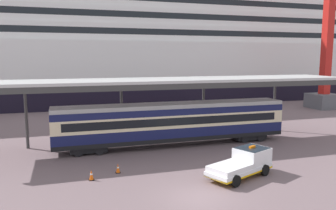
# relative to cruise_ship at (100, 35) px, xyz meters

# --- Properties ---
(ground_plane) EXTENTS (400.00, 400.00, 0.00)m
(ground_plane) POSITION_rel_cruise_ship_xyz_m (0.40, -48.47, -12.58)
(ground_plane) COLOR #6D595E
(cruise_ship) EXTENTS (126.64, 22.24, 36.50)m
(cruise_ship) POSITION_rel_cruise_ship_xyz_m (0.00, 0.00, 0.00)
(cruise_ship) COLOR black
(cruise_ship) RESTS_ON ground
(platform_canopy) EXTENTS (35.35, 5.92, 6.40)m
(platform_canopy) POSITION_rel_cruise_ship_xyz_m (2.76, -35.97, -6.44)
(platform_canopy) COLOR #BCBCBC
(platform_canopy) RESTS_ON ground
(train_carriage) EXTENTS (22.21, 2.81, 4.11)m
(train_carriage) POSITION_rel_cruise_ship_xyz_m (2.76, -36.39, -10.28)
(train_carriage) COLOR black
(train_carriage) RESTS_ON ground
(service_truck) EXTENTS (5.57, 3.93, 2.02)m
(service_truck) POSITION_rel_cruise_ship_xyz_m (5.00, -45.83, -11.59)
(service_truck) COLOR white
(service_truck) RESTS_ON ground
(traffic_cone_near) EXTENTS (0.36, 0.36, 0.71)m
(traffic_cone_near) POSITION_rel_cruise_ship_xyz_m (-3.55, -42.59, -12.23)
(traffic_cone_near) COLOR black
(traffic_cone_near) RESTS_ON ground
(traffic_cone_mid) EXTENTS (0.36, 0.36, 0.76)m
(traffic_cone_mid) POSITION_rel_cruise_ship_xyz_m (-5.53, -43.53, -12.21)
(traffic_cone_mid) COLOR black
(traffic_cone_mid) RESTS_ON ground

